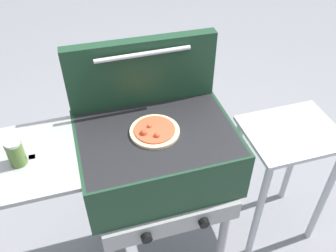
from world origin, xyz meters
The scene contains 6 objects.
ground_plane centered at (0.00, 0.00, 0.00)m, with size 8.00×8.00×0.00m, color gray.
grill centered at (-0.01, 0.00, 0.76)m, with size 0.96×0.53×0.90m.
grill_lid_open centered at (0.00, 0.21, 1.05)m, with size 0.63×0.09×0.30m.
pizza_pepperoni centered at (-0.01, 0.00, 0.91)m, with size 0.20×0.20×0.04m.
sauce_jar centered at (-0.52, -0.02, 0.95)m, with size 0.06×0.06×0.11m.
prep_table centered at (0.66, 0.00, 0.53)m, with size 0.44×0.36×0.74m.
Camera 1 is at (-0.27, -1.07, 1.90)m, focal length 39.66 mm.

